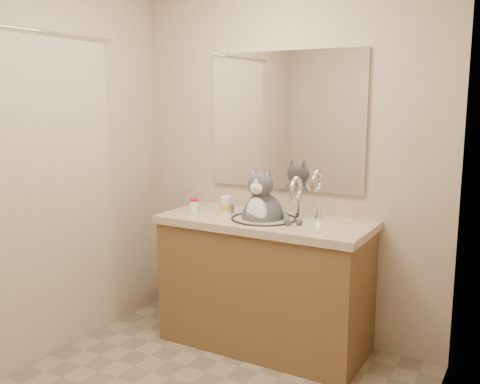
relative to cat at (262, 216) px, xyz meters
name	(u,v)px	position (x,y,z in m)	size (l,w,h in m)	color
room	(171,185)	(0.02, -0.96, 0.34)	(2.22, 2.52, 2.42)	gray
vanity	(265,280)	(0.02, 0.00, -0.42)	(1.34, 0.59, 1.12)	brown
mirror	(285,121)	(0.02, 0.27, 0.59)	(1.10, 0.02, 0.90)	white
shower_curtain	(38,197)	(-1.03, -0.86, 0.17)	(0.02, 1.30, 1.93)	#C3B393
cat	(262,216)	(0.00, 0.00, 0.00)	(0.39, 0.31, 0.53)	#49494E
pill_bottle_redcap	(194,205)	(-0.49, -0.05, 0.03)	(0.07, 0.07, 0.09)	white
pill_bottle_orange	(226,206)	(-0.26, -0.01, 0.04)	(0.09, 0.09, 0.12)	white
grey_canister	(232,208)	(-0.25, 0.04, 0.02)	(0.04, 0.04, 0.06)	gray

